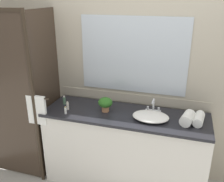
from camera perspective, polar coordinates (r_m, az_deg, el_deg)
name	(u,v)px	position (r m, az deg, el deg)	size (l,w,h in m)	color
ground_plane	(124,180)	(3.23, 2.70, -19.65)	(8.00, 8.00, 0.00)	#B7B2A8
wall_back_with_mirror	(133,70)	(2.89, 4.85, 4.88)	(4.40, 0.06, 2.60)	#B2A893
vanity_cabinet	(125,148)	(2.96, 2.90, -12.94)	(1.80, 0.58, 0.90)	silver
shower_enclosure	(13,97)	(3.06, -21.65, -1.18)	(1.20, 0.59, 2.00)	#2D2319
sink_basin	(151,116)	(2.63, 8.84, -5.76)	(0.38, 0.29, 0.06)	white
faucet	(153,108)	(2.78, 9.40, -3.81)	(0.17, 0.13, 0.16)	silver
potted_plant	(105,103)	(2.74, -1.55, -2.84)	(0.16, 0.16, 0.16)	#B77A51
amenity_bottle_body_wash	(66,110)	(2.75, -10.58, -4.38)	(0.03, 0.03, 0.09)	white
amenity_bottle_conditioner	(68,106)	(2.85, -10.10, -3.37)	(0.03, 0.03, 0.10)	silver
amenity_bottle_shampoo	(64,100)	(2.99, -10.88, -2.08)	(0.03, 0.03, 0.10)	#4C7056
rolled_towel_near_edge	(199,119)	(2.66, 19.27, -6.06)	(0.10, 0.10, 0.23)	white
rolled_towel_middle	(188,118)	(2.62, 16.91, -5.98)	(0.12, 0.12, 0.20)	white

